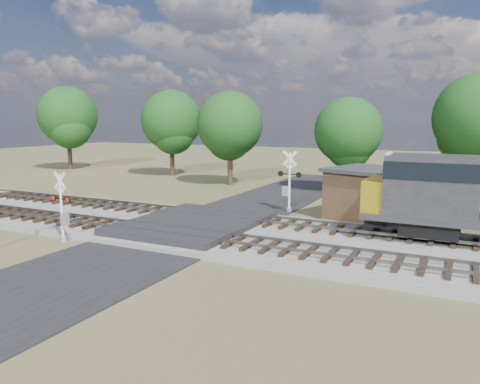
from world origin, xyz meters
The scene contains 10 objects.
ground centered at (0.00, 0.00, 0.00)m, with size 160.00×160.00×0.00m, color #464D29.
ballast_bed centered at (10.00, 0.50, 0.15)m, with size 140.00×10.00×0.30m, color gray.
road centered at (0.00, 0.00, 0.04)m, with size 7.00×60.00×0.08m, color black.
crossing_panel centered at (0.00, 0.50, 0.32)m, with size 7.00×9.00×0.62m, color #262628.
track_near centered at (3.12, -2.00, 0.41)m, with size 140.00×2.60×0.33m.
track_far centered at (3.12, 3.00, 0.41)m, with size 140.00×2.60×0.33m.
crossing_signal_near centered at (-4.82, -4.87, 1.58)m, with size 1.53×0.35×3.79m.
crossing_signal_far centered at (3.07, 8.15, 1.83)m, with size 1.77×0.39×4.39m.
equipment_shed centered at (8.85, 8.09, 1.72)m, with size 6.31×6.31×3.40m.
treeline centered at (8.93, 20.11, 6.61)m, with size 83.09×11.11×11.40m.
Camera 1 is at (14.51, -22.54, 6.53)m, focal length 35.00 mm.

